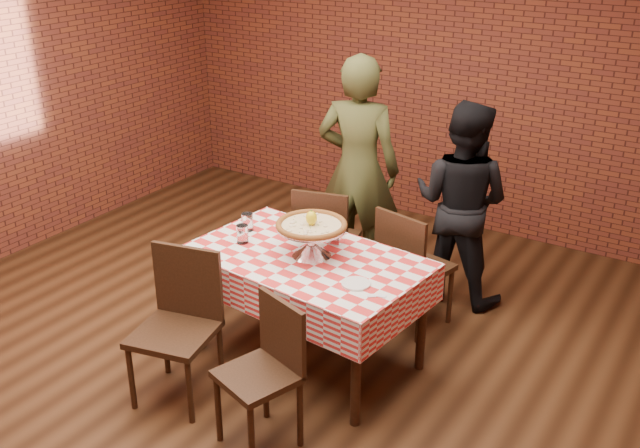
% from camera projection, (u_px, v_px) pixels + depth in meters
% --- Properties ---
extents(ground, '(6.00, 6.00, 0.00)m').
position_uv_depth(ground, '(242.00, 369.00, 4.86)').
color(ground, black).
rests_on(ground, ground).
extents(back_wall, '(5.50, 0.00, 5.50)m').
position_uv_depth(back_wall, '(442.00, 68.00, 6.59)').
color(back_wall, maroon).
rests_on(back_wall, ground).
extents(table, '(1.56, 1.03, 0.75)m').
position_uv_depth(table, '(307.00, 309.00, 4.83)').
color(table, '#382012').
rests_on(table, ground).
extents(tablecloth, '(1.60, 1.07, 0.25)m').
position_uv_depth(tablecloth, '(307.00, 274.00, 4.73)').
color(tablecloth, red).
rests_on(tablecloth, table).
extents(pizza_stand, '(0.49, 0.49, 0.20)m').
position_uv_depth(pizza_stand, '(312.00, 241.00, 4.65)').
color(pizza_stand, silver).
rests_on(pizza_stand, tablecloth).
extents(pizza, '(0.49, 0.49, 0.03)m').
position_uv_depth(pizza, '(311.00, 226.00, 4.61)').
color(pizza, beige).
rests_on(pizza, pizza_stand).
extents(lemon, '(0.08, 0.08, 0.09)m').
position_uv_depth(lemon, '(311.00, 218.00, 4.59)').
color(lemon, yellow).
rests_on(lemon, pizza).
extents(water_glass_left, '(0.09, 0.09, 0.12)m').
position_uv_depth(water_glass_left, '(242.00, 234.00, 4.84)').
color(water_glass_left, white).
rests_on(water_glass_left, tablecloth).
extents(water_glass_right, '(0.09, 0.09, 0.12)m').
position_uv_depth(water_glass_right, '(247.00, 222.00, 5.02)').
color(water_glass_right, white).
rests_on(water_glass_right, tablecloth).
extents(side_plate, '(0.19, 0.19, 0.01)m').
position_uv_depth(side_plate, '(356.00, 284.00, 4.33)').
color(side_plate, white).
rests_on(side_plate, tablecloth).
extents(sweetener_packet_a, '(0.06, 0.06, 0.00)m').
position_uv_depth(sweetener_packet_a, '(372.00, 296.00, 4.21)').
color(sweetener_packet_a, white).
rests_on(sweetener_packet_a, tablecloth).
extents(sweetener_packet_b, '(0.05, 0.04, 0.00)m').
position_uv_depth(sweetener_packet_b, '(382.00, 296.00, 4.21)').
color(sweetener_packet_b, white).
rests_on(sweetener_packet_b, tablecloth).
extents(condiment_caddy, '(0.10, 0.08, 0.14)m').
position_uv_depth(condiment_caddy, '(336.00, 233.00, 4.83)').
color(condiment_caddy, silver).
rests_on(condiment_caddy, tablecloth).
extents(chair_near_left, '(0.54, 0.54, 0.94)m').
position_uv_depth(chair_near_left, '(174.00, 331.00, 4.41)').
color(chair_near_left, '#382012').
rests_on(chair_near_left, ground).
extents(chair_near_right, '(0.49, 0.49, 0.86)m').
position_uv_depth(chair_near_right, '(258.00, 379.00, 4.03)').
color(chair_near_right, '#382012').
rests_on(chair_near_right, ground).
extents(chair_far_left, '(0.52, 0.52, 0.91)m').
position_uv_depth(chair_far_left, '(328.00, 239.00, 5.63)').
color(chair_far_left, '#382012').
rests_on(chair_far_left, ground).
extents(chair_far_right, '(0.51, 0.51, 0.91)m').
position_uv_depth(chair_far_right, '(416.00, 267.00, 5.21)').
color(chair_far_right, '#382012').
rests_on(chair_far_right, ground).
extents(diner_olive, '(0.74, 0.57, 1.80)m').
position_uv_depth(diner_olive, '(358.00, 169.00, 5.75)').
color(diner_olive, '#414421').
rests_on(diner_olive, ground).
extents(diner_black, '(0.77, 0.60, 1.54)m').
position_uv_depth(diner_black, '(461.00, 203.00, 5.46)').
color(diner_black, black).
rests_on(diner_black, ground).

